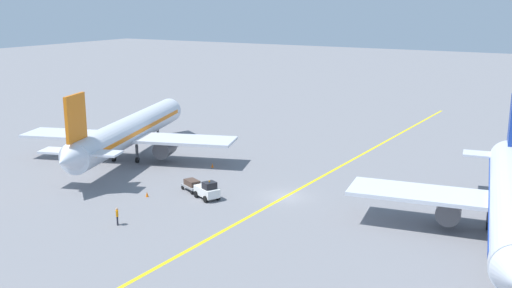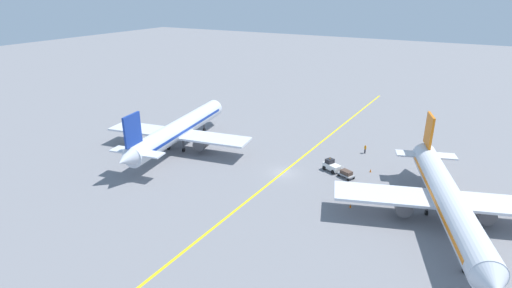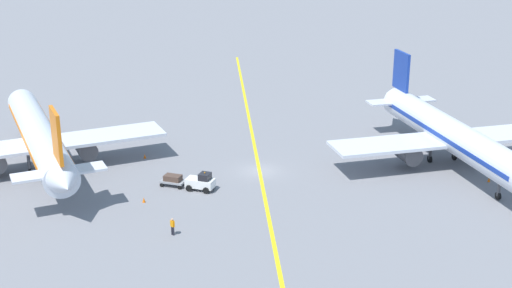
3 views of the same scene
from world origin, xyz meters
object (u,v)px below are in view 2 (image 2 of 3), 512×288
ground_crew_worker (365,149)px  traffic_cone_mid_apron (209,119)px  baggage_tug_white (331,166)px  traffic_cone_far_edge (350,206)px  traffic_cone_near_nose (371,171)px  airplane_adjacent_stand (179,130)px  airplane_at_gate (446,197)px  traffic_cone_by_wingtip (186,136)px  baggage_cart_trailing (346,173)px

ground_crew_worker → traffic_cone_mid_apron: (37.14, -2.88, -0.63)m
baggage_tug_white → traffic_cone_far_edge: size_ratio=6.10×
traffic_cone_near_nose → airplane_adjacent_stand: bearing=10.9°
airplane_at_gate → traffic_cone_near_nose: bearing=-42.7°
ground_crew_worker → traffic_cone_by_wingtip: ground_crew_worker is taller
ground_crew_worker → traffic_cone_by_wingtip: (34.38, 9.20, -0.63)m
airplane_adjacent_stand → traffic_cone_far_edge: size_ratio=64.51×
baggage_tug_white → traffic_cone_by_wingtip: size_ratio=6.10×
traffic_cone_near_nose → baggage_cart_trailing: bearing=53.7°
airplane_at_gate → traffic_cone_near_nose: size_ratio=63.02×
airplane_adjacent_stand → traffic_cone_mid_apron: bearing=-72.7°
traffic_cone_by_wingtip → airplane_at_gate: bearing=169.0°
baggage_tug_white → traffic_cone_mid_apron: (34.15, -13.22, -0.63)m
airplane_adjacent_stand → ground_crew_worker: bearing=-155.6°
ground_crew_worker → traffic_cone_by_wingtip: bearing=15.0°
traffic_cone_near_nose → baggage_tug_white: bearing=23.8°
traffic_cone_by_wingtip → ground_crew_worker: bearing=-165.0°
traffic_cone_mid_apron → traffic_cone_far_edge: (-40.48, 23.58, 0.00)m
airplane_adjacent_stand → traffic_cone_near_nose: bearing=-169.1°
traffic_cone_by_wingtip → traffic_cone_far_edge: bearing=163.0°
traffic_cone_far_edge → baggage_cart_trailing: bearing=-69.5°
ground_crew_worker → traffic_cone_far_edge: bearing=99.1°
airplane_at_gate → airplane_adjacent_stand: 46.87m
airplane_adjacent_stand → traffic_cone_far_edge: airplane_adjacent_stand is taller
traffic_cone_far_edge → airplane_adjacent_stand: bearing=-10.2°
airplane_at_gate → baggage_tug_white: size_ratio=10.34×
baggage_tug_white → airplane_adjacent_stand: bearing=8.0°
baggage_tug_white → baggage_cart_trailing: (-2.98, 1.41, -0.14)m
ground_crew_worker → traffic_cone_near_nose: 8.29m
traffic_cone_by_wingtip → traffic_cone_far_edge: same height
baggage_cart_trailing → traffic_cone_far_edge: baggage_cart_trailing is taller
traffic_cone_mid_apron → traffic_cone_far_edge: 46.85m
baggage_cart_trailing → traffic_cone_near_nose: size_ratio=5.36×
airplane_at_gate → traffic_cone_far_edge: 12.22m
airplane_at_gate → traffic_cone_far_edge: bearing=9.7°
traffic_cone_near_nose → traffic_cone_mid_apron: 41.47m
airplane_at_gate → baggage_tug_white: 19.96m
baggage_tug_white → traffic_cone_near_nose: baggage_tug_white is taller
traffic_cone_near_nose → traffic_cone_far_edge: 12.99m
airplane_adjacent_stand → baggage_tug_white: 29.20m
baggage_tug_white → ground_crew_worker: 10.77m
airplane_adjacent_stand → traffic_cone_mid_apron: 18.42m
baggage_cart_trailing → ground_crew_worker: (-0.02, -11.76, 0.15)m
baggage_cart_trailing → ground_crew_worker: size_ratio=1.76×
baggage_cart_trailing → traffic_cone_mid_apron: size_ratio=5.36×
ground_crew_worker → traffic_cone_mid_apron: ground_crew_worker is taller
traffic_cone_near_nose → traffic_cone_mid_apron: (40.09, -10.60, 0.00)m
airplane_adjacent_stand → baggage_cart_trailing: (-31.76, -2.65, -2.95)m
baggage_tug_white → baggage_cart_trailing: 3.30m
airplane_at_gate → baggage_tug_white: bearing=-25.1°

